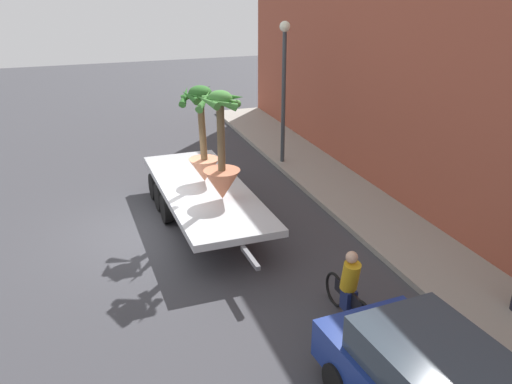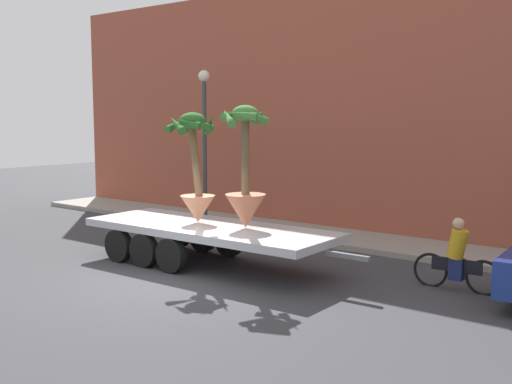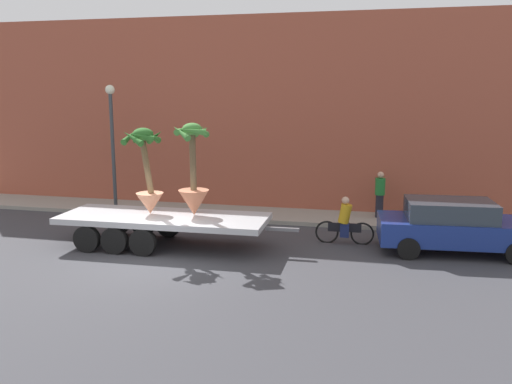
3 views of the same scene
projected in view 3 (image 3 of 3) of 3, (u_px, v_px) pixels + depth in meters
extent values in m
plane|color=#38383D|center=(153.00, 262.00, 14.96)|extent=(60.00, 60.00, 0.00)
cube|color=gray|center=(217.00, 212.00, 20.78)|extent=(24.00, 2.20, 0.15)
cube|color=#9E4C38|center=(228.00, 114.00, 21.71)|extent=(24.00, 1.20, 7.64)
cube|color=#B7BABF|center=(164.00, 218.00, 16.35)|extent=(6.45, 2.39, 0.18)
cylinder|color=black|center=(119.00, 222.00, 17.85)|extent=(0.80, 0.24, 0.80)
cylinder|color=black|center=(87.00, 239.00, 15.85)|extent=(0.80, 0.24, 0.80)
cylinder|color=black|center=(143.00, 224.00, 17.67)|extent=(0.80, 0.24, 0.80)
cylinder|color=black|center=(115.00, 241.00, 15.67)|extent=(0.80, 0.24, 0.80)
cylinder|color=black|center=(169.00, 225.00, 17.49)|extent=(0.80, 0.24, 0.80)
cylinder|color=black|center=(143.00, 242.00, 15.49)|extent=(0.80, 0.24, 0.80)
cube|color=slate|center=(282.00, 229.00, 15.63)|extent=(1.00, 0.12, 0.10)
cone|color=#B26647|center=(194.00, 203.00, 16.31)|extent=(0.95, 0.95, 0.79)
cylinder|color=brown|center=(193.00, 160.00, 16.06)|extent=(0.20, 0.19, 1.86)
ellipsoid|color=#428438|center=(192.00, 129.00, 15.89)|extent=(0.60, 0.60, 0.37)
cone|color=#428438|center=(203.00, 132.00, 15.82)|extent=(0.22, 0.70, 0.41)
cone|color=#428438|center=(201.00, 131.00, 16.13)|extent=(0.69, 0.56, 0.42)
cone|color=#428438|center=(192.00, 129.00, 16.29)|extent=(0.85, 0.49, 0.34)
cone|color=#428438|center=(181.00, 130.00, 15.98)|extent=(0.20, 0.73, 0.31)
cone|color=#428438|center=(181.00, 132.00, 15.64)|extent=(0.79, 0.64, 0.50)
cone|color=#428438|center=(193.00, 131.00, 15.53)|extent=(0.79, 0.49, 0.31)
cone|color=tan|center=(150.00, 203.00, 16.51)|extent=(0.85, 0.85, 0.66)
cylinder|color=brown|center=(146.00, 164.00, 16.30)|extent=(0.43, 0.19, 1.82)
ellipsoid|color=#2D6B28|center=(143.00, 134.00, 16.14)|extent=(0.63, 0.63, 0.40)
cone|color=#2D6B28|center=(153.00, 137.00, 16.03)|extent=(0.30, 0.73, 0.43)
cone|color=#2D6B28|center=(155.00, 136.00, 16.43)|extent=(0.80, 0.65, 0.53)
cone|color=#2D6B28|center=(143.00, 136.00, 16.50)|extent=(0.75, 0.47, 0.45)
cone|color=#2D6B28|center=(130.00, 136.00, 16.26)|extent=(0.21, 0.90, 0.49)
cone|color=#2D6B28|center=(132.00, 138.00, 15.83)|extent=(0.86, 0.52, 0.51)
cone|color=#2D6B28|center=(142.00, 137.00, 15.83)|extent=(0.73, 0.44, 0.36)
torus|color=black|center=(362.00, 234.00, 16.63)|extent=(0.74, 0.09, 0.74)
torus|color=black|center=(327.00, 232.00, 16.84)|extent=(0.74, 0.09, 0.74)
cube|color=black|center=(345.00, 227.00, 16.70)|extent=(1.04, 0.10, 0.28)
cylinder|color=gold|center=(345.00, 214.00, 16.62)|extent=(0.45, 0.36, 0.65)
sphere|color=tan|center=(345.00, 200.00, 16.54)|extent=(0.24, 0.24, 0.24)
cube|color=navy|center=(345.00, 230.00, 16.72)|extent=(0.29, 0.25, 0.44)
cube|color=navy|center=(456.00, 231.00, 15.73)|extent=(4.62, 2.20, 0.70)
cube|color=#2D3842|center=(450.00, 210.00, 15.64)|extent=(2.59, 1.86, 0.56)
cylinder|color=black|center=(498.00, 236.00, 16.43)|extent=(0.65, 0.25, 0.64)
cylinder|color=black|center=(402.00, 233.00, 16.87)|extent=(0.65, 0.25, 0.64)
cylinder|color=black|center=(408.00, 249.00, 15.15)|extent=(0.65, 0.25, 0.64)
cylinder|color=black|center=(379.00, 206.00, 19.58)|extent=(0.28, 0.28, 0.85)
cylinder|color=#1E702D|center=(380.00, 186.00, 19.44)|extent=(0.36, 0.36, 0.62)
sphere|color=tan|center=(381.00, 175.00, 19.36)|extent=(0.24, 0.24, 0.24)
cylinder|color=#383D42|center=(113.00, 153.00, 20.46)|extent=(0.14, 0.14, 4.50)
sphere|color=#EAEACC|center=(110.00, 90.00, 20.01)|extent=(0.36, 0.36, 0.36)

